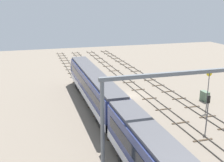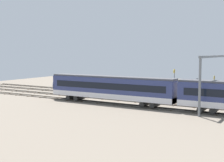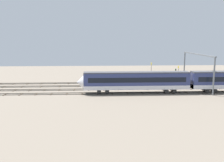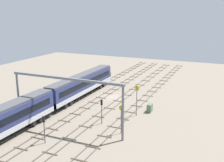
% 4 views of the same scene
% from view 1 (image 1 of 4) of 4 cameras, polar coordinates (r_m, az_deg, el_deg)
% --- Properties ---
extents(ground_plane, '(102.20, 102.20, 0.00)m').
position_cam_1_polar(ground_plane, '(45.95, 3.87, -2.93)').
color(ground_plane, gray).
extents(track_near_foreground, '(86.20, 2.40, 0.16)m').
position_cam_1_polar(track_near_foreground, '(48.58, 11.30, -2.08)').
color(track_near_foreground, '#59544C').
rests_on(track_near_foreground, ground).
extents(track_second_near, '(86.20, 2.40, 0.16)m').
position_cam_1_polar(track_second_near, '(46.72, 6.44, -2.58)').
color(track_second_near, '#59544C').
rests_on(track_second_near, ground).
extents(track_middle, '(86.20, 2.40, 0.16)m').
position_cam_1_polar(track_middle, '(45.23, 1.21, -3.11)').
color(track_middle, '#59544C').
rests_on(track_middle, ground).
extents(track_with_train, '(86.20, 2.40, 0.16)m').
position_cam_1_polar(track_with_train, '(44.14, -4.33, -3.65)').
color(track_with_train, '#59544C').
rests_on(track_with_train, ground).
extents(train, '(50.40, 3.24, 4.80)m').
position_cam_1_polar(train, '(30.67, 1.21, -7.40)').
color(train, navy).
rests_on(train, ground).
extents(overhead_gantry, '(0.40, 19.95, 8.63)m').
position_cam_1_polar(overhead_gantry, '(28.05, 17.49, -1.88)').
color(overhead_gantry, slate).
rests_on(overhead_gantry, ground).
extents(speed_sign_near_foreground, '(0.14, 0.90, 5.67)m').
position_cam_1_polar(speed_sign_near_foreground, '(41.45, 19.00, -0.62)').
color(speed_sign_near_foreground, '#4C4C51').
rests_on(speed_sign_near_foreground, ground).
extents(signal_light_trackside_approach, '(0.31, 0.32, 4.26)m').
position_cam_1_polar(signal_light_trackside_approach, '(34.84, 18.87, -5.12)').
color(signal_light_trackside_approach, '#4C4C51').
rests_on(signal_light_trackside_approach, ground).
extents(relay_cabinet, '(1.49, 0.80, 1.53)m').
position_cam_1_polar(relay_cabinet, '(45.43, 18.32, -2.93)').
color(relay_cabinet, '#597259').
rests_on(relay_cabinet, ground).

